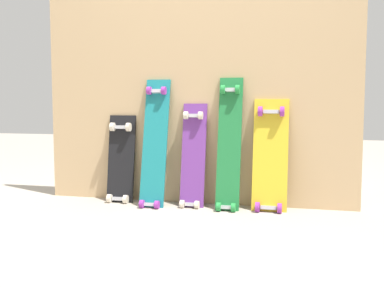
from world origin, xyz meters
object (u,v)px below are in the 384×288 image
object	(u,v)px
skateboard_teal	(154,147)
skateboard_green	(229,148)
skateboard_purple	(193,160)
skateboard_black	(121,163)
skateboard_yellow	(270,159)

from	to	relation	value
skateboard_teal	skateboard_green	world-z (taller)	skateboard_green
skateboard_purple	skateboard_green	world-z (taller)	skateboard_green
skateboard_black	skateboard_green	world-z (taller)	skateboard_green
skateboard_black	skateboard_yellow	distance (m)	1.10
skateboard_black	skateboard_teal	distance (m)	0.31
skateboard_green	skateboard_yellow	distance (m)	0.29
skateboard_black	skateboard_teal	xyz separation A→B (m)	(0.28, -0.05, 0.13)
skateboard_black	skateboard_teal	bearing A→B (deg)	-11.00
skateboard_yellow	skateboard_purple	bearing A→B (deg)	-179.97
skateboard_teal	skateboard_purple	bearing A→B (deg)	7.63
skateboard_green	skateboard_yellow	bearing A→B (deg)	4.11
skateboard_teal	skateboard_purple	distance (m)	0.29
skateboard_black	skateboard_yellow	xyz separation A→B (m)	(1.10, -0.02, 0.06)
skateboard_yellow	skateboard_black	bearing A→B (deg)	179.05
skateboard_purple	skateboard_black	bearing A→B (deg)	178.09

